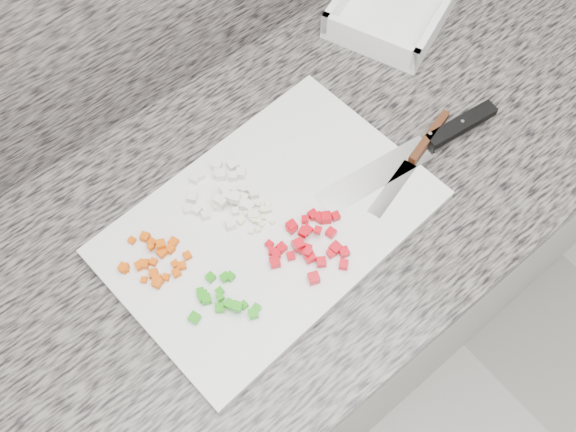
% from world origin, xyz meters
% --- Properties ---
extents(cabinet, '(3.92, 0.62, 0.86)m').
position_xyz_m(cabinet, '(0.00, 1.44, 0.43)').
color(cabinet, beige).
rests_on(cabinet, ground).
extents(countertop, '(3.96, 0.64, 0.04)m').
position_xyz_m(countertop, '(0.00, 1.44, 0.88)').
color(countertop, '#625C56').
rests_on(countertop, cabinet).
extents(cutting_board, '(0.52, 0.36, 0.02)m').
position_xyz_m(cutting_board, '(-0.01, 1.41, 0.91)').
color(cutting_board, silver).
rests_on(cutting_board, countertop).
extents(carrot_pile, '(0.10, 0.10, 0.02)m').
position_xyz_m(carrot_pile, '(-0.19, 1.46, 0.92)').
color(carrot_pile, '#CF4B04').
rests_on(carrot_pile, cutting_board).
extents(onion_pile, '(0.12, 0.13, 0.03)m').
position_xyz_m(onion_pile, '(-0.04, 1.49, 0.93)').
color(onion_pile, silver).
rests_on(onion_pile, cutting_board).
extents(green_pepper_pile, '(0.09, 0.10, 0.02)m').
position_xyz_m(green_pepper_pile, '(-0.15, 1.35, 0.92)').
color(green_pepper_pile, '#1B910D').
rests_on(green_pepper_pile, cutting_board).
extents(red_pepper_pile, '(0.14, 0.12, 0.03)m').
position_xyz_m(red_pepper_pile, '(0.01, 1.34, 0.93)').
color(red_pepper_pile, '#C0020F').
rests_on(red_pepper_pile, cutting_board).
extents(garlic_pile, '(0.06, 0.05, 0.01)m').
position_xyz_m(garlic_pile, '(-0.02, 1.43, 0.92)').
color(garlic_pile, beige).
rests_on(garlic_pile, cutting_board).
extents(chef_knife, '(0.35, 0.08, 0.02)m').
position_xyz_m(chef_knife, '(0.28, 1.35, 0.92)').
color(chef_knife, silver).
rests_on(chef_knife, cutting_board).
extents(paring_knife, '(0.23, 0.08, 0.02)m').
position_xyz_m(paring_knife, '(0.26, 1.35, 0.92)').
color(paring_knife, silver).
rests_on(paring_knife, cutting_board).
extents(tray, '(0.32, 0.27, 0.05)m').
position_xyz_m(tray, '(0.46, 1.62, 0.92)').
color(tray, white).
rests_on(tray, countertop).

